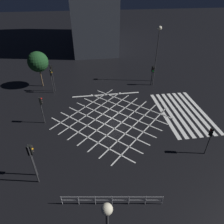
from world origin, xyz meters
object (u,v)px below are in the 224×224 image
at_px(traffic_light_ne_cross, 51,76).
at_px(traffic_light_nw_main, 31,157).
at_px(traffic_light_ne_main, 52,73).
at_px(traffic_light_sw_cross, 210,136).
at_px(street_lamp_west, 158,40).
at_px(traffic_light_se_cross, 154,72).
at_px(traffic_light_nw_cross, 32,154).
at_px(traffic_light_se_main, 152,72).
at_px(street_tree_near, 38,62).
at_px(traffic_light_median_north, 41,105).

height_order(traffic_light_ne_cross, traffic_light_nw_main, traffic_light_nw_main).
bearing_deg(traffic_light_ne_cross, traffic_light_ne_main, 78.94).
distance_m(traffic_light_sw_cross, street_lamp_west, 18.42).
xyz_separation_m(traffic_light_se_cross, traffic_light_sw_cross, (-16.24, -0.47, 0.11)).
bearing_deg(traffic_light_nw_cross, traffic_light_nw_main, -77.83).
xyz_separation_m(traffic_light_ne_cross, traffic_light_sw_cross, (-15.88, -16.84, -0.37)).
distance_m(traffic_light_ne_cross, traffic_light_sw_cross, 23.15).
bearing_deg(traffic_light_ne_cross, traffic_light_se_cross, 1.26).
distance_m(traffic_light_nw_cross, traffic_light_sw_cross, 16.86).
bearing_deg(traffic_light_nw_cross, traffic_light_sw_cross, 1.02).
bearing_deg(street_lamp_west, traffic_light_sw_cross, 179.17).
relative_size(traffic_light_se_cross, traffic_light_se_main, 0.96).
xyz_separation_m(street_lamp_west, street_tree_near, (0.76, 19.23, -2.80)).
height_order(traffic_light_nw_main, street_lamp_west, street_lamp_west).
height_order(traffic_light_nw_main, traffic_light_se_main, traffic_light_nw_main).
height_order(traffic_light_ne_cross, traffic_light_se_main, traffic_light_ne_cross).
bearing_deg(traffic_light_median_north, traffic_light_ne_main, 86.64).
xyz_separation_m(traffic_light_ne_cross, street_lamp_west, (1.96, -17.10, 4.21)).
distance_m(traffic_light_nw_cross, traffic_light_se_cross, 23.28).
xyz_separation_m(traffic_light_nw_main, traffic_light_se_main, (17.28, -16.03, -0.65)).
bearing_deg(traffic_light_nw_cross, traffic_light_ne_main, 89.64).
relative_size(traffic_light_ne_main, traffic_light_se_cross, 1.33).
height_order(traffic_light_ne_cross, street_tree_near, street_tree_near).
bearing_deg(traffic_light_se_main, traffic_light_nw_main, -42.85).
relative_size(traffic_light_ne_cross, traffic_light_se_main, 1.16).
distance_m(traffic_light_se_cross, traffic_light_nw_main, 23.70).
distance_m(traffic_light_sw_cross, traffic_light_median_north, 18.99).
bearing_deg(traffic_light_se_cross, traffic_light_se_main, -9.66).
distance_m(traffic_light_ne_cross, street_tree_near, 3.73).
bearing_deg(traffic_light_ne_cross, street_lamp_west, 6.54).
xyz_separation_m(traffic_light_se_cross, street_tree_near, (2.36, 18.50, 1.89)).
relative_size(traffic_light_se_cross, traffic_light_sw_cross, 0.96).
height_order(traffic_light_se_cross, traffic_light_sw_cross, traffic_light_sw_cross).
bearing_deg(traffic_light_ne_cross, street_tree_near, 128.08).
relative_size(traffic_light_nw_cross, street_lamp_west, 0.42).
height_order(traffic_light_ne_main, traffic_light_nw_cross, traffic_light_ne_main).
relative_size(traffic_light_se_cross, street_lamp_west, 0.36).
bearing_deg(traffic_light_sw_cross, street_tree_near, -44.42).
xyz_separation_m(traffic_light_se_cross, traffic_light_nw_main, (-17.25, 16.23, 0.74)).
distance_m(traffic_light_nw_main, traffic_light_se_main, 23.58).
bearing_deg(street_lamp_west, traffic_light_se_cross, 155.60).
bearing_deg(traffic_light_ne_cross, traffic_light_sw_cross, -43.31).
height_order(traffic_light_median_north, street_lamp_west, street_lamp_west).
distance_m(traffic_light_nw_cross, street_tree_near, 19.07).
distance_m(traffic_light_ne_cross, traffic_light_median_north, 7.94).
height_order(traffic_light_ne_main, traffic_light_ne_cross, traffic_light_ne_main).
height_order(traffic_light_nw_main, traffic_light_sw_cross, traffic_light_nw_main).
distance_m(traffic_light_ne_main, traffic_light_ne_cross, 0.56).
height_order(traffic_light_se_main, traffic_light_median_north, traffic_light_median_north).
xyz_separation_m(traffic_light_nw_cross, street_lamp_west, (18.14, -17.11, 4.29)).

